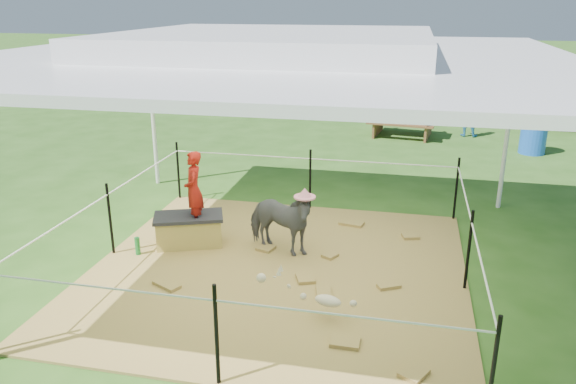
% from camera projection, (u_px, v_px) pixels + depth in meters
% --- Properties ---
extents(ground, '(90.00, 90.00, 0.00)m').
position_uv_depth(ground, '(278.00, 271.00, 7.03)').
color(ground, '#2D5919').
rests_on(ground, ground).
extents(hay_patch, '(4.60, 4.60, 0.03)m').
position_uv_depth(hay_patch, '(278.00, 270.00, 7.03)').
color(hay_patch, brown).
rests_on(hay_patch, ground).
extents(canopy_tent, '(6.30, 6.30, 2.90)m').
position_uv_depth(canopy_tent, '(276.00, 51.00, 6.16)').
color(canopy_tent, silver).
rests_on(canopy_tent, ground).
extents(rope_fence, '(4.54, 4.54, 1.00)m').
position_uv_depth(rope_fence, '(277.00, 224.00, 6.82)').
color(rope_fence, black).
rests_on(rope_fence, ground).
extents(straw_bale, '(0.96, 0.71, 0.38)m').
position_uv_depth(straw_bale, '(189.00, 231.00, 7.67)').
color(straw_bale, olive).
rests_on(straw_bale, hay_patch).
extents(dark_cloth, '(1.03, 0.78, 0.05)m').
position_uv_depth(dark_cloth, '(188.00, 217.00, 7.60)').
color(dark_cloth, black).
rests_on(dark_cloth, straw_bale).
extents(woman, '(0.37, 0.44, 1.04)m').
position_uv_depth(woman, '(193.00, 182.00, 7.42)').
color(woman, '#A2180F').
rests_on(woman, straw_bale).
extents(green_bottle, '(0.09, 0.09, 0.24)m').
position_uv_depth(green_bottle, '(138.00, 246.00, 7.39)').
color(green_bottle, '#1A792D').
rests_on(green_bottle, hay_patch).
extents(pony, '(1.14, 0.78, 0.88)m').
position_uv_depth(pony, '(279.00, 222.00, 7.35)').
color(pony, '#454549').
rests_on(pony, hay_patch).
extents(pink_hat, '(0.27, 0.27, 0.13)m').
position_uv_depth(pink_hat, '(279.00, 185.00, 7.18)').
color(pink_hat, pink).
rests_on(pink_hat, pony).
extents(foal, '(0.94, 0.66, 0.47)m').
position_uv_depth(foal, '(328.00, 299.00, 5.87)').
color(foal, beige).
rests_on(foal, hay_patch).
extents(trash_barrel, '(0.56, 0.56, 0.86)m').
position_uv_depth(trash_barrel, '(534.00, 134.00, 12.28)').
color(trash_barrel, blue).
rests_on(trash_barrel, ground).
extents(picnic_table_near, '(1.75, 1.37, 0.67)m').
position_uv_depth(picnic_table_near, '(403.00, 123.00, 13.87)').
color(picnic_table_near, brown).
rests_on(picnic_table_near, ground).
extents(picnic_table_far, '(1.73, 1.35, 0.66)m').
position_uv_depth(picnic_table_far, '(571.00, 117.00, 14.63)').
color(picnic_table_far, '#51311B').
rests_on(picnic_table_far, ground).
extents(distant_person, '(0.60, 0.51, 1.09)m').
position_uv_depth(distant_person, '(469.00, 114.00, 13.81)').
color(distant_person, '#378ED0').
rests_on(distant_person, ground).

